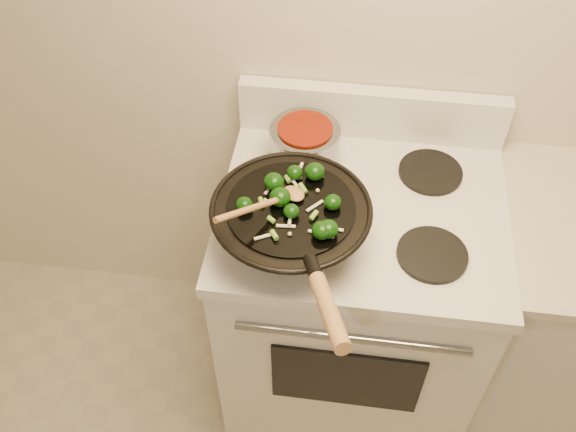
# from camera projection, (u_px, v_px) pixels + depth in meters

# --- Properties ---
(stove) EXTENTS (0.78, 0.67, 1.08)m
(stove) POSITION_uv_depth(u_px,v_px,m) (352.00, 299.00, 2.07)
(stove) COLOR white
(stove) RESTS_ON ground
(wok) EXTENTS (0.40, 0.64, 0.24)m
(wok) POSITION_uv_depth(u_px,v_px,m) (291.00, 222.00, 1.59)
(wok) COLOR black
(wok) RESTS_ON stove
(stirfry) EXTENTS (0.26, 0.27, 0.05)m
(stirfry) POSITION_uv_depth(u_px,v_px,m) (297.00, 199.00, 1.55)
(stirfry) COLOR black
(stirfry) RESTS_ON wok
(wooden_spoon) EXTENTS (0.19, 0.23, 0.11)m
(wooden_spoon) POSITION_uv_depth(u_px,v_px,m) (272.00, 201.00, 1.52)
(wooden_spoon) COLOR #A97642
(wooden_spoon) RESTS_ON wok
(saucepan) EXTENTS (0.20, 0.32, 0.12)m
(saucepan) POSITION_uv_depth(u_px,v_px,m) (305.00, 144.00, 1.80)
(saucepan) COLOR gray
(saucepan) RESTS_ON stove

